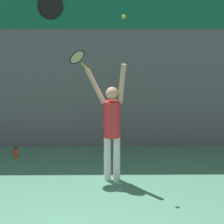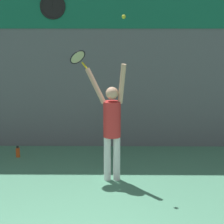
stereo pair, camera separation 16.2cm
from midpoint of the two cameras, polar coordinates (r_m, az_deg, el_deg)
name	(u,v)px [view 2 (the right image)]	position (r m, az deg, el deg)	size (l,w,h in m)	color
back_wall	(90,40)	(9.39, -2.58, 10.02)	(18.00, 0.10, 5.00)	slate
sponsor_banner	(90,6)	(9.33, -2.65, 14.62)	(6.28, 0.02, 0.97)	#146B4C
scoreboard_clock	(53,6)	(9.39, -7.85, 14.50)	(0.57, 0.05, 0.57)	black
tennis_player	(112,123)	(7.41, 0.58, -1.55)	(0.79, 0.47, 2.19)	white
tennis_racket	(78,58)	(7.68, -4.19, 7.63)	(0.40, 0.40, 0.35)	yellow
tennis_ball	(124,17)	(7.13, 2.33, 13.25)	(0.07, 0.07, 0.07)	#CCDB2D
water_bottle	(18,152)	(9.17, -12.61, -5.54)	(0.09, 0.09, 0.25)	#D84C19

